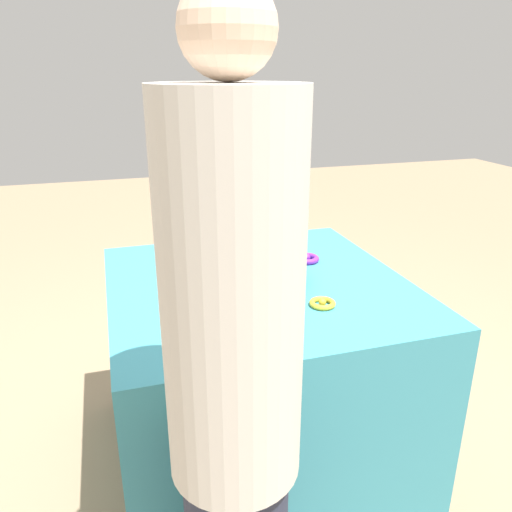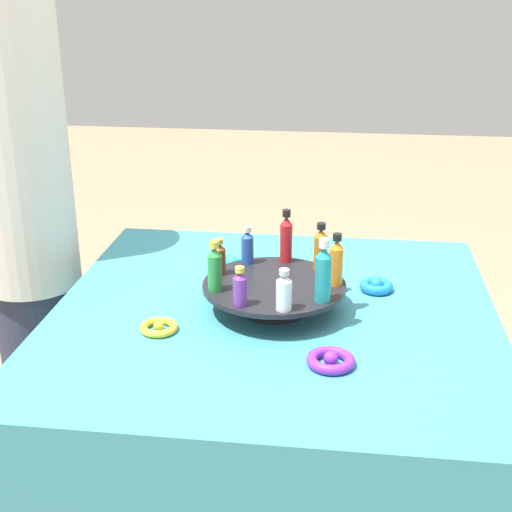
% 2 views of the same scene
% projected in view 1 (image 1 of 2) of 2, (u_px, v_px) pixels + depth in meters
% --- Properties ---
extents(ground_plane, '(12.00, 12.00, 0.00)m').
position_uv_depth(ground_plane, '(258.00, 454.00, 2.11)').
color(ground_plane, '#997F60').
extents(party_table, '(1.08, 1.08, 0.80)m').
position_uv_depth(party_table, '(258.00, 374.00, 1.98)').
color(party_table, teal).
rests_on(party_table, ground_plane).
extents(display_stand, '(0.35, 0.35, 0.07)m').
position_uv_depth(display_stand, '(258.00, 269.00, 1.82)').
color(display_stand, black).
rests_on(display_stand, party_table).
extents(bottle_amber, '(0.03, 0.03, 0.12)m').
position_uv_depth(bottle_amber, '(224.00, 243.00, 1.86)').
color(bottle_amber, '#AD6B19').
rests_on(bottle_amber, display_stand).
extents(bottle_red, '(0.03, 0.03, 0.14)m').
position_uv_depth(bottle_red, '(218.00, 250.00, 1.76)').
color(bottle_red, '#B21E23').
rests_on(bottle_red, display_stand).
extents(bottle_blue, '(0.03, 0.03, 0.10)m').
position_uv_depth(bottle_blue, '(231.00, 264.00, 1.69)').
color(bottle_blue, '#234CAD').
rests_on(bottle_blue, display_stand).
extents(bottle_brown, '(0.03, 0.03, 0.09)m').
position_uv_depth(bottle_brown, '(259.00, 268.00, 1.66)').
color(bottle_brown, brown).
rests_on(bottle_brown, display_stand).
extents(bottle_green, '(0.03, 0.03, 0.12)m').
position_uv_depth(bottle_green, '(287.00, 260.00, 1.69)').
color(bottle_green, '#288438').
rests_on(bottle_green, display_stand).
extents(bottle_purple, '(0.03, 0.03, 0.09)m').
position_uv_depth(bottle_purple, '(299.00, 255.00, 1.77)').
color(bottle_purple, '#702D93').
rests_on(bottle_purple, display_stand).
extents(bottle_clear, '(0.04, 0.04, 0.10)m').
position_uv_depth(bottle_clear, '(292.00, 246.00, 1.87)').
color(bottle_clear, silver).
rests_on(bottle_clear, display_stand).
extents(bottle_teal, '(0.04, 0.04, 0.15)m').
position_uv_depth(bottle_teal, '(271.00, 234.00, 1.92)').
color(bottle_teal, teal).
rests_on(bottle_teal, display_stand).
extents(bottle_orange, '(0.03, 0.03, 0.13)m').
position_uv_depth(bottle_orange, '(245.00, 237.00, 1.92)').
color(bottle_orange, orange).
rests_on(bottle_orange, display_stand).
extents(ribbon_bow_blue, '(0.09, 0.09, 0.04)m').
position_uv_depth(ribbon_bow_blue, '(206.00, 259.00, 2.02)').
color(ribbon_bow_blue, blue).
rests_on(ribbon_bow_blue, party_table).
extents(ribbon_bow_teal, '(0.11, 0.11, 0.04)m').
position_uv_depth(ribbon_bow_teal, '(198.00, 304.00, 1.63)').
color(ribbon_bow_teal, '#2DB7CC').
rests_on(ribbon_bow_teal, party_table).
extents(ribbon_bow_gold, '(0.09, 0.09, 0.03)m').
position_uv_depth(ribbon_bow_gold, '(322.00, 303.00, 1.65)').
color(ribbon_bow_gold, gold).
rests_on(ribbon_bow_gold, party_table).
extents(ribbon_bow_purple, '(0.10, 0.10, 0.03)m').
position_uv_depth(ribbon_bow_purple, '(307.00, 258.00, 2.03)').
color(ribbon_bow_purple, purple).
rests_on(ribbon_bow_purple, party_table).
extents(person_figure, '(0.28, 0.28, 1.68)m').
position_uv_depth(person_figure, '(234.00, 409.00, 1.07)').
color(person_figure, '#282D42').
rests_on(person_figure, ground_plane).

